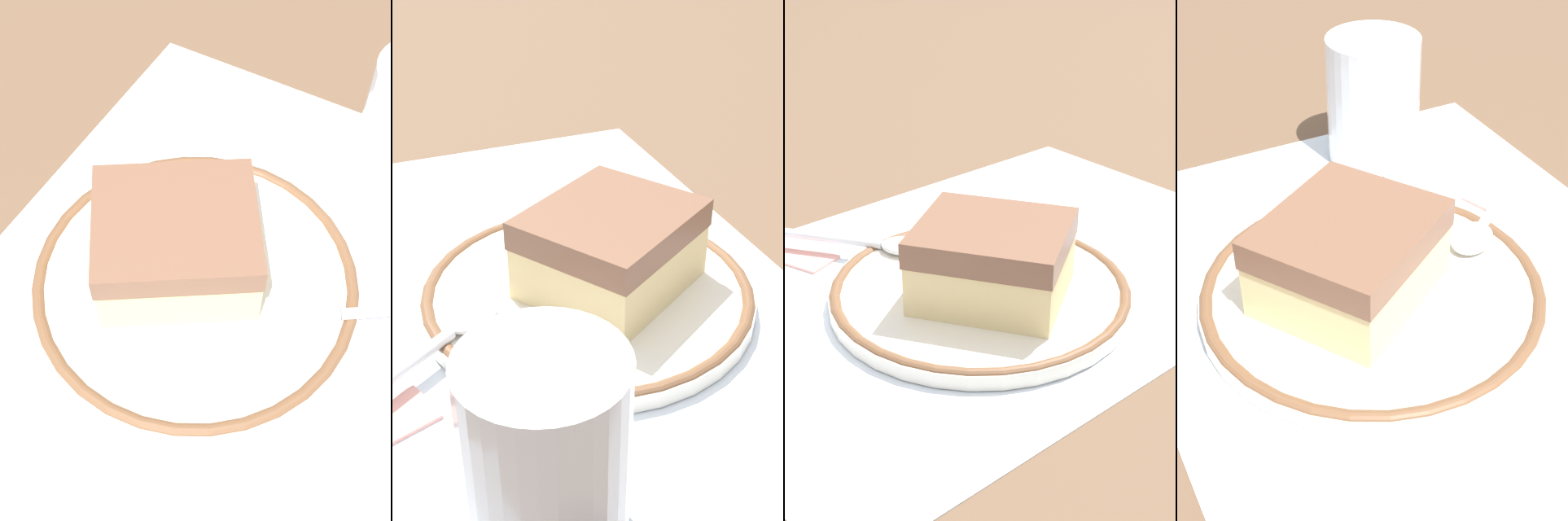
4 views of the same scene
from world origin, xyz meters
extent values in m
plane|color=brown|center=(0.00, 0.00, 0.00)|extent=(2.40, 2.40, 0.00)
cube|color=silver|center=(0.00, 0.00, 0.00)|extent=(0.45, 0.32, 0.00)
cylinder|color=silver|center=(-0.03, -0.02, 0.01)|extent=(0.21, 0.21, 0.01)
torus|color=brown|center=(-0.03, -0.02, 0.01)|extent=(0.21, 0.21, 0.01)
cube|color=beige|center=(-0.03, -0.04, 0.03)|extent=(0.12, 0.12, 0.03)
cube|color=brown|center=(-0.03, -0.04, 0.05)|extent=(0.12, 0.13, 0.02)
ellipsoid|color=silver|center=(-0.04, 0.05, 0.02)|extent=(0.04, 0.04, 0.01)
cylinder|color=silver|center=(-0.07, 0.10, 0.02)|extent=(0.05, 0.08, 0.01)
cylinder|color=silver|center=(-0.18, 0.05, 0.05)|extent=(0.07, 0.07, 0.09)
cylinder|color=#B7722D|center=(-0.18, 0.05, 0.03)|extent=(0.06, 0.06, 0.05)
cube|color=white|center=(0.12, 0.03, 0.00)|extent=(0.16, 0.16, 0.00)
camera|label=1|loc=(0.17, 0.08, 0.37)|focal=46.36mm
camera|label=2|loc=(-0.38, 0.12, 0.27)|focal=51.53mm
camera|label=3|loc=(-0.33, -0.37, 0.28)|focal=54.20mm
camera|label=4|loc=(0.27, -0.18, 0.30)|focal=51.58mm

